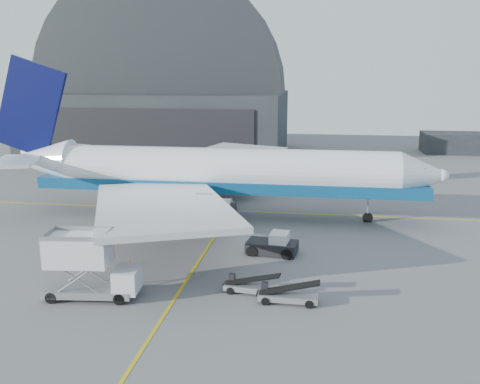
% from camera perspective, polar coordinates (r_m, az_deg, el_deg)
% --- Properties ---
extents(ground, '(200.00, 200.00, 0.00)m').
position_cam_1_polar(ground, '(44.98, -5.19, -8.54)').
color(ground, '#565659').
rests_on(ground, ground).
extents(taxi_lines, '(80.00, 42.12, 0.02)m').
position_cam_1_polar(taxi_lines, '(56.69, -2.19, -3.92)').
color(taxi_lines, gold).
rests_on(taxi_lines, ground).
extents(hangar, '(50.00, 28.30, 28.00)m').
position_cam_1_polar(hangar, '(110.58, -8.56, 9.21)').
color(hangar, black).
rests_on(hangar, ground).
extents(distant_bldg_a, '(14.00, 8.00, 4.00)m').
position_cam_1_polar(distant_bldg_a, '(117.20, 22.18, 3.91)').
color(distant_bldg_a, black).
rests_on(distant_bldg_a, ground).
extents(airliner, '(51.91, 50.34, 18.22)m').
position_cam_1_polar(airliner, '(60.56, -3.21, 2.12)').
color(airliner, white).
rests_on(airliner, ground).
extents(catering_truck, '(7.11, 3.22, 4.74)m').
position_cam_1_polar(catering_truck, '(40.85, -15.92, -7.67)').
color(catering_truck, slate).
rests_on(catering_truck, ground).
extents(pushback_tug, '(4.80, 3.15, 2.10)m').
position_cam_1_polar(pushback_tug, '(49.01, 3.59, -5.70)').
color(pushback_tug, black).
rests_on(pushback_tug, ground).
extents(belt_loader_a, '(4.41, 1.92, 1.65)m').
position_cam_1_polar(belt_loader_a, '(40.81, 1.17, -10.02)').
color(belt_loader_a, slate).
rests_on(belt_loader_a, ground).
extents(belt_loader_b, '(4.57, 1.66, 1.74)m').
position_cam_1_polar(belt_loader_b, '(39.36, 5.06, -10.93)').
color(belt_loader_b, slate).
rests_on(belt_loader_b, ground).
extents(traffic_cone, '(0.32, 0.32, 0.46)m').
position_cam_1_polar(traffic_cone, '(47.43, -11.74, -7.33)').
color(traffic_cone, '#FF3108').
rests_on(traffic_cone, ground).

